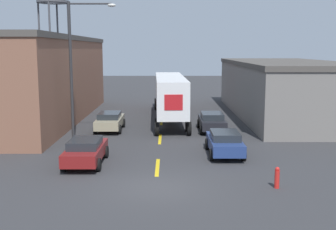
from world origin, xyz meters
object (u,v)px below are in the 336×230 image
object	(u,v)px
parked_car_left_far	(110,121)
parked_car_right_mid	(212,121)
street_lamp	(76,61)
parked_car_right_near	(225,142)
fire_hydrant	(278,178)
semi_truck	(170,93)
parked_car_left_near	(86,151)

from	to	relation	value
parked_car_left_far	parked_car_right_mid	distance (m)	7.81
parked_car_right_mid	street_lamp	xyz separation A→B (m)	(-9.56, -2.94, 4.63)
parked_car_right_near	fire_hydrant	bearing A→B (deg)	-75.52
semi_truck	street_lamp	world-z (taller)	street_lamp
parked_car_left_near	street_lamp	size ratio (longest dim) A/B	0.47
parked_car_left_near	parked_car_right_mid	world-z (taller)	same
parked_car_left_near	fire_hydrant	distance (m)	10.17
parked_car_right_mid	parked_car_right_near	xyz separation A→B (m)	(0.00, -7.33, 0.00)
parked_car_right_near	fire_hydrant	size ratio (longest dim) A/B	4.43
parked_car_left_far	parked_car_right_mid	size ratio (longest dim) A/B	1.00
parked_car_left_far	parked_car_right_near	size ratio (longest dim) A/B	1.00
parked_car_left_far	parked_car_right_near	xyz separation A→B (m)	(7.80, -7.51, 0.00)
semi_truck	parked_car_left_near	bearing A→B (deg)	-109.03
parked_car_left_far	parked_car_left_near	distance (m)	9.56
parked_car_left_near	street_lamp	xyz separation A→B (m)	(-1.76, 6.44, 4.63)
semi_truck	fire_hydrant	xyz separation A→B (m)	(4.78, -18.85, -1.89)
parked_car_right_mid	semi_truck	bearing A→B (deg)	120.40
street_lamp	parked_car_right_mid	bearing A→B (deg)	17.10
parked_car_left_far	parked_car_right_near	bearing A→B (deg)	-43.90
street_lamp	fire_hydrant	world-z (taller)	street_lamp
parked_car_left_far	semi_truck	bearing A→B (deg)	49.28
street_lamp	semi_truck	bearing A→B (deg)	53.11
parked_car_left_near	parked_car_right_mid	distance (m)	12.20
street_lamp	fire_hydrant	distance (m)	16.00
parked_car_left_near	semi_truck	bearing A→B (deg)	72.90
parked_car_right_mid	street_lamp	world-z (taller)	street_lamp
parked_car_left_near	parked_car_right_mid	xyz separation A→B (m)	(7.80, 9.38, 0.00)
semi_truck	street_lamp	distance (m)	10.97
parked_car_right_near	parked_car_right_mid	bearing A→B (deg)	90.00
parked_car_right_mid	parked_car_left_far	bearing A→B (deg)	178.68
parked_car_right_mid	fire_hydrant	size ratio (longest dim) A/B	4.43
semi_truck	parked_car_left_near	world-z (taller)	semi_truck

